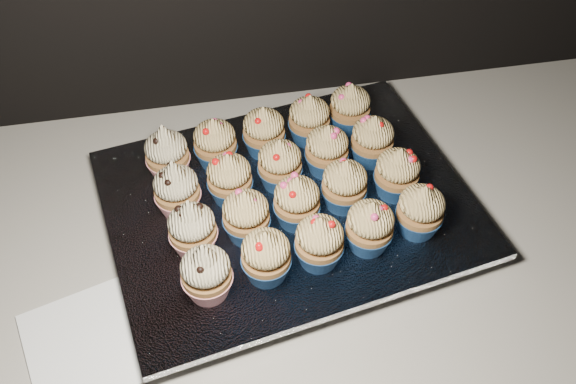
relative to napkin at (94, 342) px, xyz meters
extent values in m
cube|color=black|center=(0.44, 0.13, -0.47)|extent=(2.40, 0.60, 0.86)
cube|color=beige|center=(0.44, 0.13, -0.02)|extent=(2.44, 0.64, 0.04)
cube|color=white|center=(0.00, 0.00, 0.00)|extent=(0.19, 0.19, 0.00)
cube|color=black|center=(0.27, 0.16, 0.01)|extent=(0.51, 0.42, 0.02)
cube|color=silver|center=(0.27, 0.16, 0.03)|extent=(0.55, 0.47, 0.01)
cone|color=red|center=(0.15, 0.03, 0.05)|extent=(0.06, 0.06, 0.03)
ellipsoid|color=beige|center=(0.15, 0.03, 0.09)|extent=(0.06, 0.06, 0.04)
cone|color=beige|center=(0.15, 0.03, 0.11)|extent=(0.03, 0.03, 0.03)
cone|color=navy|center=(0.22, 0.04, 0.05)|extent=(0.06, 0.06, 0.03)
ellipsoid|color=#E7C175|center=(0.22, 0.04, 0.09)|extent=(0.06, 0.06, 0.04)
cone|color=#E7C175|center=(0.22, 0.04, 0.11)|extent=(0.03, 0.03, 0.02)
cone|color=navy|center=(0.29, 0.05, 0.05)|extent=(0.06, 0.06, 0.03)
ellipsoid|color=#E7C175|center=(0.29, 0.05, 0.09)|extent=(0.06, 0.06, 0.04)
cone|color=#E7C175|center=(0.29, 0.05, 0.11)|extent=(0.03, 0.03, 0.02)
cone|color=navy|center=(0.36, 0.06, 0.05)|extent=(0.06, 0.06, 0.03)
ellipsoid|color=#E7C175|center=(0.36, 0.06, 0.09)|extent=(0.06, 0.06, 0.04)
cone|color=#E7C175|center=(0.36, 0.06, 0.11)|extent=(0.03, 0.03, 0.02)
cone|color=navy|center=(0.43, 0.07, 0.05)|extent=(0.06, 0.06, 0.03)
ellipsoid|color=#E7C175|center=(0.43, 0.07, 0.09)|extent=(0.06, 0.06, 0.04)
cone|color=#E7C175|center=(0.43, 0.07, 0.11)|extent=(0.03, 0.03, 0.02)
cone|color=red|center=(0.14, 0.10, 0.05)|extent=(0.06, 0.06, 0.03)
ellipsoid|color=beige|center=(0.14, 0.10, 0.09)|extent=(0.06, 0.06, 0.04)
cone|color=beige|center=(0.14, 0.10, 0.11)|extent=(0.03, 0.03, 0.03)
cone|color=navy|center=(0.21, 0.11, 0.05)|extent=(0.06, 0.06, 0.03)
ellipsoid|color=#E7C175|center=(0.21, 0.11, 0.09)|extent=(0.06, 0.06, 0.04)
cone|color=#E7C175|center=(0.21, 0.11, 0.11)|extent=(0.03, 0.03, 0.02)
cone|color=navy|center=(0.28, 0.12, 0.05)|extent=(0.06, 0.06, 0.03)
ellipsoid|color=#E7C175|center=(0.28, 0.12, 0.09)|extent=(0.06, 0.06, 0.04)
cone|color=#E7C175|center=(0.28, 0.12, 0.11)|extent=(0.03, 0.03, 0.02)
cone|color=navy|center=(0.35, 0.14, 0.05)|extent=(0.06, 0.06, 0.03)
ellipsoid|color=#E7C175|center=(0.35, 0.14, 0.09)|extent=(0.06, 0.06, 0.04)
cone|color=#E7C175|center=(0.35, 0.14, 0.11)|extent=(0.03, 0.03, 0.02)
cone|color=navy|center=(0.42, 0.15, 0.05)|extent=(0.06, 0.06, 0.03)
ellipsoid|color=#E7C175|center=(0.42, 0.15, 0.09)|extent=(0.06, 0.06, 0.04)
cone|color=#E7C175|center=(0.42, 0.15, 0.11)|extent=(0.03, 0.03, 0.02)
cone|color=red|center=(0.12, 0.17, 0.05)|extent=(0.06, 0.06, 0.03)
ellipsoid|color=beige|center=(0.12, 0.17, 0.09)|extent=(0.06, 0.06, 0.04)
cone|color=beige|center=(0.12, 0.17, 0.11)|extent=(0.03, 0.03, 0.03)
cone|color=navy|center=(0.19, 0.18, 0.05)|extent=(0.06, 0.06, 0.03)
ellipsoid|color=#E7C175|center=(0.19, 0.18, 0.09)|extent=(0.06, 0.06, 0.04)
cone|color=#E7C175|center=(0.19, 0.18, 0.11)|extent=(0.03, 0.03, 0.02)
cone|color=navy|center=(0.27, 0.19, 0.05)|extent=(0.06, 0.06, 0.03)
ellipsoid|color=#E7C175|center=(0.27, 0.19, 0.09)|extent=(0.06, 0.06, 0.04)
cone|color=#E7C175|center=(0.27, 0.19, 0.11)|extent=(0.03, 0.03, 0.02)
cone|color=navy|center=(0.34, 0.21, 0.05)|extent=(0.06, 0.06, 0.03)
ellipsoid|color=#E7C175|center=(0.34, 0.21, 0.09)|extent=(0.06, 0.06, 0.04)
cone|color=#E7C175|center=(0.34, 0.21, 0.11)|extent=(0.03, 0.03, 0.02)
cone|color=navy|center=(0.41, 0.22, 0.05)|extent=(0.06, 0.06, 0.03)
ellipsoid|color=#E7C175|center=(0.41, 0.22, 0.09)|extent=(0.06, 0.06, 0.04)
cone|color=#E7C175|center=(0.41, 0.22, 0.11)|extent=(0.03, 0.03, 0.02)
cone|color=red|center=(0.11, 0.24, 0.05)|extent=(0.06, 0.06, 0.03)
ellipsoid|color=beige|center=(0.11, 0.24, 0.09)|extent=(0.06, 0.06, 0.04)
cone|color=beige|center=(0.11, 0.24, 0.11)|extent=(0.03, 0.03, 0.03)
cone|color=navy|center=(0.18, 0.25, 0.05)|extent=(0.06, 0.06, 0.03)
ellipsoid|color=#E7C175|center=(0.18, 0.25, 0.09)|extent=(0.06, 0.06, 0.04)
cone|color=#E7C175|center=(0.18, 0.25, 0.11)|extent=(0.03, 0.03, 0.02)
cone|color=navy|center=(0.26, 0.26, 0.05)|extent=(0.06, 0.06, 0.03)
ellipsoid|color=#E7C175|center=(0.26, 0.26, 0.09)|extent=(0.06, 0.06, 0.04)
cone|color=#E7C175|center=(0.26, 0.26, 0.11)|extent=(0.03, 0.03, 0.02)
cone|color=navy|center=(0.33, 0.28, 0.05)|extent=(0.06, 0.06, 0.03)
ellipsoid|color=#E7C175|center=(0.33, 0.28, 0.09)|extent=(0.06, 0.06, 0.04)
cone|color=#E7C175|center=(0.33, 0.28, 0.11)|extent=(0.03, 0.03, 0.02)
cone|color=navy|center=(0.39, 0.29, 0.05)|extent=(0.06, 0.06, 0.03)
ellipsoid|color=#E7C175|center=(0.39, 0.29, 0.09)|extent=(0.06, 0.06, 0.04)
cone|color=#E7C175|center=(0.39, 0.29, 0.11)|extent=(0.03, 0.03, 0.02)
camera|label=1|loc=(0.16, -0.43, 0.71)|focal=40.00mm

